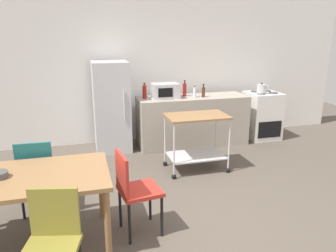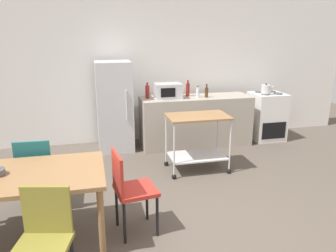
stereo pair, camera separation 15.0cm
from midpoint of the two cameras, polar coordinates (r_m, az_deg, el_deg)
ground_plane at (r=3.72m, az=4.82°, el=-17.13°), size 12.00×12.00×0.00m
back_wall at (r=6.26m, az=-4.06°, el=10.66°), size 8.40×0.12×2.90m
kitchen_counter at (r=6.07m, az=5.47°, el=0.87°), size 2.00×0.64×0.90m
dining_table at (r=3.39m, az=-22.54°, el=-8.89°), size 1.50×0.90×0.75m
chair_teal at (r=4.05m, az=-20.81°, el=-7.01°), size 0.42×0.42×0.89m
chair_red at (r=3.40m, az=-5.40°, el=-10.42°), size 0.45×0.45×0.89m
chair_olive at (r=2.79m, az=-19.18°, el=-17.77°), size 0.48×0.48×0.89m
stove_oven at (r=6.69m, az=17.28°, el=1.63°), size 0.60×0.61×0.92m
refrigerator at (r=5.80m, az=-8.49°, el=3.36°), size 0.60×0.63×1.55m
kitchen_cart at (r=4.91m, az=5.99°, el=-1.31°), size 0.91×0.57×0.85m
bottle_wine at (r=5.80m, az=-2.83°, el=5.97°), size 0.07×0.07×0.27m
microwave at (r=5.80m, az=0.76°, el=6.09°), size 0.46×0.35×0.26m
bottle_olive_oil at (r=6.00m, az=4.15°, el=6.31°), size 0.07×0.07×0.29m
bottle_sparkling_water at (r=5.91m, az=5.89°, el=5.74°), size 0.06×0.06×0.20m
bottle_vinegar at (r=5.93m, az=7.39°, el=5.84°), size 0.06×0.06×0.24m
kettle at (r=6.44m, az=17.20°, el=6.10°), size 0.24×0.17×0.19m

